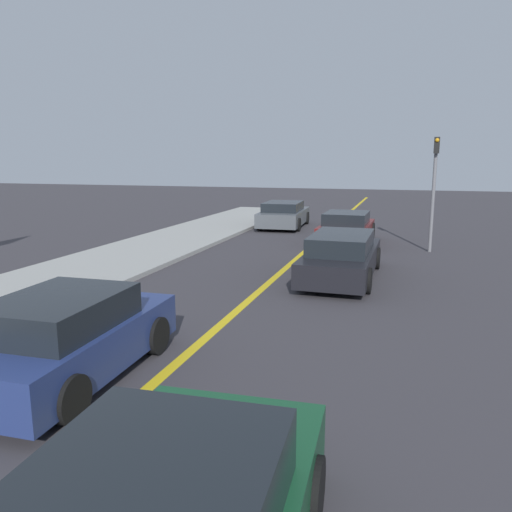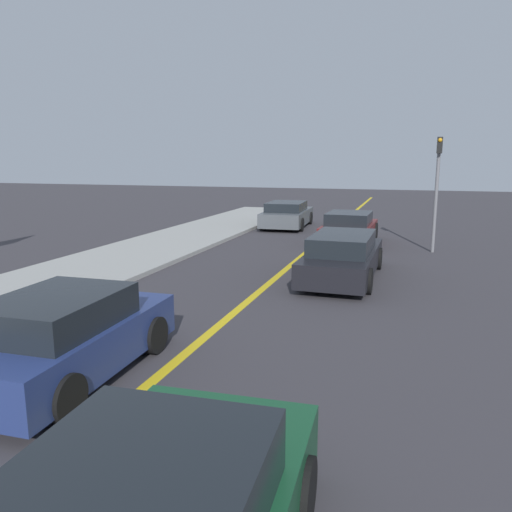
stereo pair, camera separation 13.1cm
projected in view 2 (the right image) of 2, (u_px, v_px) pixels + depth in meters
road_center_line at (288, 267)px, 15.31m from camera, size 0.20×60.00×0.01m
sidewalk_left at (126, 258)px, 16.42m from camera, size 3.68×34.97×0.14m
car_ahead_center at (65, 337)px, 7.48m from camera, size 1.96×3.87×1.32m
car_far_distant at (343, 256)px, 13.74m from camera, size 1.91×4.81×1.28m
car_parked_left_lot at (349, 228)px, 19.53m from camera, size 2.00×3.84×1.24m
car_oncoming_far at (287, 215)px, 24.26m from camera, size 2.19×4.50×1.24m
traffic_light at (437, 183)px, 17.29m from camera, size 0.18×0.40×4.01m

